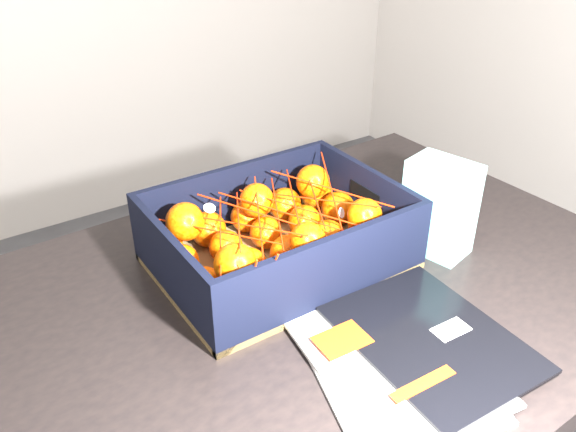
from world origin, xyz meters
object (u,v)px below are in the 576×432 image
produce_crate (278,243)px  retail_carton (439,207)px  table (300,340)px  magazine_stack (405,355)px

produce_crate → retail_carton: size_ratio=2.37×
table → magazine_stack: 0.23m
magazine_stack → table: bearing=100.4°
produce_crate → table: bearing=-100.8°
magazine_stack → retail_carton: (0.24, 0.18, 0.08)m
table → produce_crate: produce_crate is taller
table → magazine_stack: (0.04, -0.20, 0.11)m
magazine_stack → produce_crate: bearing=93.8°
produce_crate → retail_carton: bearing=-24.2°
magazine_stack → produce_crate: 0.30m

